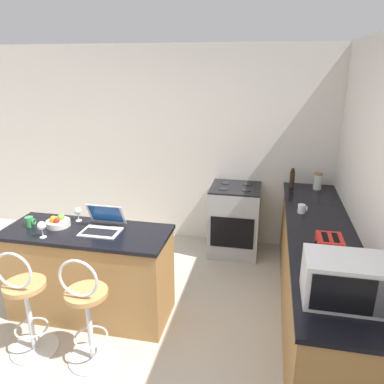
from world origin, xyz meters
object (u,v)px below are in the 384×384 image
at_px(toaster, 329,248).
at_px(fruit_bowl, 58,222).
at_px(mug_green, 30,222).
at_px(bar_stool_near, 26,305).
at_px(wine_glass_tall, 42,226).
at_px(pepper_mill, 292,178).
at_px(wine_glass_short, 78,211).
at_px(laptop, 103,224).
at_px(microwave, 346,280).
at_px(bar_stool_far, 87,314).
at_px(storage_jar, 318,181).
at_px(stove_range, 235,220).
at_px(mug_white, 302,209).

distance_m(toaster, fruit_bowl, 2.42).
bearing_deg(mug_green, toaster, -1.28).
height_order(bar_stool_near, wine_glass_tall, wine_glass_tall).
distance_m(pepper_mill, wine_glass_short, 2.57).
bearing_deg(mug_green, wine_glass_short, 29.05).
xyz_separation_m(laptop, microwave, (1.99, -0.71, 0.09)).
relative_size(bar_stool_far, storage_jar, 4.82).
bearing_deg(toaster, wine_glass_short, 173.18).
xyz_separation_m(microwave, stove_range, (-0.91, 2.23, -0.60)).
distance_m(bar_stool_far, fruit_bowl, 0.98).
bearing_deg(wine_glass_short, pepper_mill, 35.95).
xyz_separation_m(fruit_bowl, wine_glass_tall, (-0.00, -0.25, 0.07)).
relative_size(pepper_mill, mug_white, 2.65).
xyz_separation_m(toaster, pepper_mill, (-0.21, 1.79, 0.03)).
distance_m(toaster, mug_white, 0.95).
distance_m(laptop, microwave, 2.11).
height_order(bar_stool_near, bar_stool_far, same).
bearing_deg(bar_stool_near, mug_white, 32.87).
bearing_deg(microwave, mug_white, 96.14).
distance_m(bar_stool_near, wine_glass_tall, 0.67).
relative_size(storage_jar, fruit_bowl, 0.93).
relative_size(toaster, fruit_bowl, 1.09).
height_order(microwave, mug_green, microwave).
xyz_separation_m(bar_stool_near, mug_green, (-0.29, 0.58, 0.48)).
bearing_deg(mug_green, storage_jar, 31.73).
distance_m(bar_stool_far, wine_glass_tall, 0.88).
bearing_deg(wine_glass_tall, stove_range, 49.41).
distance_m(bar_stool_far, stove_range, 2.38).
distance_m(pepper_mill, fruit_bowl, 2.77).
relative_size(microwave, pepper_mill, 2.11).
distance_m(microwave, mug_green, 2.78).
distance_m(mug_white, mug_green, 2.68).
xyz_separation_m(pepper_mill, mug_green, (-2.47, -1.73, -0.07)).
height_order(fruit_bowl, mug_green, fruit_bowl).
relative_size(toaster, wine_glass_short, 1.75).
bearing_deg(toaster, storage_jar, 86.94).
bearing_deg(toaster, laptop, 176.18).
xyz_separation_m(pepper_mill, mug_white, (0.07, -0.85, -0.07)).
bearing_deg(pepper_mill, toaster, -83.31).
bearing_deg(stove_range, bar_stool_near, -124.61).
relative_size(microwave, toaster, 2.16).
height_order(stove_range, mug_green, mug_green).
relative_size(bar_stool_far, fruit_bowl, 4.46).
bearing_deg(wine_glass_short, microwave, -20.17).
distance_m(toaster, pepper_mill, 1.80).
bearing_deg(microwave, mug_green, 166.75).
height_order(toaster, fruit_bowl, toaster).
relative_size(pepper_mill, mug_green, 2.62).
height_order(fruit_bowl, wine_glass_short, wine_glass_short).
relative_size(stove_range, wine_glass_tall, 5.95).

